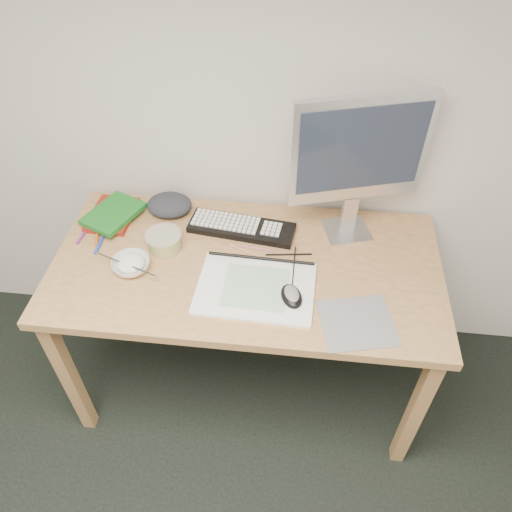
{
  "coord_description": "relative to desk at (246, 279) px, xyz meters",
  "views": [
    {
      "loc": [
        0.51,
        0.19,
        2.03
      ],
      "look_at": [
        0.37,
        1.39,
        0.83
      ],
      "focal_mm": 35.0,
      "sensor_mm": 36.0,
      "label": 1
    }
  ],
  "objects": [
    {
      "name": "desk",
      "position": [
        0.0,
        0.0,
        0.0
      ],
      "size": [
        1.4,
        0.7,
        0.75
      ],
      "color": "tan",
      "rests_on": "ground"
    },
    {
      "name": "mousepad",
      "position": [
        0.39,
        -0.23,
        0.08
      ],
      "size": [
        0.27,
        0.26,
        0.0
      ],
      "primitive_type": "cube",
      "rotation": [
        0.0,
        0.0,
        0.23
      ],
      "color": "gray",
      "rests_on": "desk"
    },
    {
      "name": "sketchpad",
      "position": [
        0.05,
        -0.12,
        0.09
      ],
      "size": [
        0.41,
        0.3,
        0.01
      ],
      "primitive_type": "cube",
      "rotation": [
        0.0,
        0.0,
        -0.04
      ],
      "color": "silver",
      "rests_on": "desk"
    },
    {
      "name": "keyboard",
      "position": [
        -0.04,
        0.18,
        0.09
      ],
      "size": [
        0.42,
        0.18,
        0.02
      ],
      "primitive_type": "cube",
      "rotation": [
        0.0,
        0.0,
        -0.13
      ],
      "color": "black",
      "rests_on": "desk"
    },
    {
      "name": "monitor",
      "position": [
        0.36,
        0.22,
        0.43
      ],
      "size": [
        0.47,
        0.19,
        0.56
      ],
      "rotation": [
        0.0,
        0.0,
        0.3
      ],
      "color": "silver",
      "rests_on": "desk"
    },
    {
      "name": "mouse",
      "position": [
        0.17,
        -0.15,
        0.11
      ],
      "size": [
        0.1,
        0.13,
        0.04
      ],
      "primitive_type": "ellipsoid",
      "rotation": [
        0.0,
        0.0,
        0.35
      ],
      "color": "black",
      "rests_on": "sketchpad"
    },
    {
      "name": "rice_bowl",
      "position": [
        -0.4,
        -0.07,
        0.1
      ],
      "size": [
        0.16,
        0.16,
        0.04
      ],
      "primitive_type": "imported",
      "rotation": [
        0.0,
        0.0,
        -0.18
      ],
      "color": "white",
      "rests_on": "desk"
    },
    {
      "name": "chopsticks",
      "position": [
        -0.41,
        -0.09,
        0.13
      ],
      "size": [
        0.24,
        0.1,
        0.02
      ],
      "primitive_type": "cylinder",
      "rotation": [
        0.0,
        1.57,
        -0.35
      ],
      "color": "silver",
      "rests_on": "rice_bowl"
    },
    {
      "name": "fruit_tub",
      "position": [
        -0.31,
        0.05,
        0.11
      ],
      "size": [
        0.16,
        0.16,
        0.07
      ],
      "primitive_type": "cylinder",
      "rotation": [
        0.0,
        0.0,
        -0.18
      ],
      "color": "#E4E050",
      "rests_on": "desk"
    },
    {
      "name": "book_red",
      "position": [
        -0.56,
        0.2,
        0.09
      ],
      "size": [
        0.17,
        0.22,
        0.02
      ],
      "primitive_type": "cube",
      "rotation": [
        0.0,
        0.0,
        -0.03
      ],
      "color": "maroon",
      "rests_on": "desk"
    },
    {
      "name": "book_green",
      "position": [
        -0.55,
        0.19,
        0.11
      ],
      "size": [
        0.24,
        0.27,
        0.02
      ],
      "primitive_type": "cube",
      "rotation": [
        0.0,
        0.0,
        -0.41
      ],
      "color": "#1A6A1F",
      "rests_on": "book_red"
    },
    {
      "name": "cloth_lump",
      "position": [
        -0.34,
        0.26,
        0.11
      ],
      "size": [
        0.15,
        0.13,
        0.06
      ],
      "primitive_type": "ellipsoid",
      "rotation": [
        0.0,
        0.0,
        0.01
      ],
      "color": "#25272C",
      "rests_on": "desk"
    },
    {
      "name": "pencil_pink",
      "position": [
        0.01,
        0.08,
        0.09
      ],
      "size": [
        0.17,
        0.02,
        0.01
      ],
      "primitive_type": "cylinder",
      "rotation": [
        0.0,
        1.57,
        -0.11
      ],
      "color": "#CB657E",
      "rests_on": "desk"
    },
    {
      "name": "pencil_tan",
      "position": [
        0.0,
        0.06,
        0.09
      ],
      "size": [
        0.16,
        0.08,
        0.01
      ],
      "primitive_type": "cylinder",
      "rotation": [
        0.0,
        1.57,
        -0.42
      ],
      "color": "tan",
      "rests_on": "desk"
    },
    {
      "name": "pencil_black",
      "position": [
        0.15,
        0.06,
        0.09
      ],
      "size": [
        0.17,
        0.03,
        0.01
      ],
      "primitive_type": "cylinder",
      "rotation": [
        0.0,
        1.57,
        0.13
      ],
      "color": "black",
      "rests_on": "desk"
    },
    {
      "name": "marker_blue",
      "position": [
        -0.56,
        0.05,
        0.09
      ],
      "size": [
        0.01,
        0.13,
        0.01
      ],
      "primitive_type": "cylinder",
      "rotation": [
        0.0,
        1.57,
        1.59
      ],
      "color": "#2041AF",
      "rests_on": "desk"
    },
    {
      "name": "marker_orange",
      "position": [
        -0.59,
        0.1,
        0.09
      ],
      "size": [
        0.05,
        0.14,
        0.01
      ],
      "primitive_type": "cylinder",
      "rotation": [
        0.0,
        1.57,
        1.83
      ],
      "color": "#CC5F18",
      "rests_on": "desk"
    },
    {
      "name": "marker_purple",
      "position": [
        -0.64,
        0.09,
        0.09
      ],
      "size": [
        0.02,
        0.12,
        0.01
      ],
      "primitive_type": "cylinder",
      "rotation": [
        0.0,
        1.57,
        1.46
      ],
      "color": "#7A2487",
      "rests_on": "desk"
    }
  ]
}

